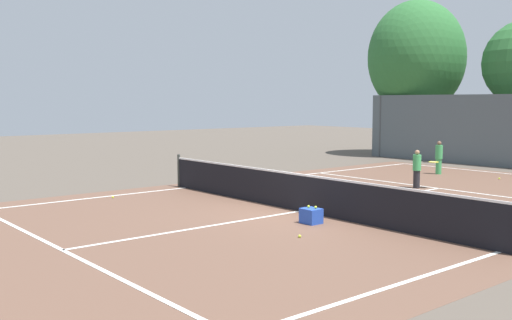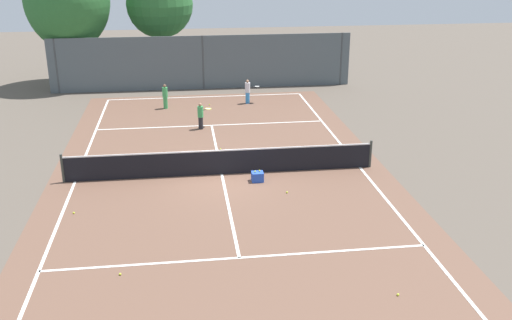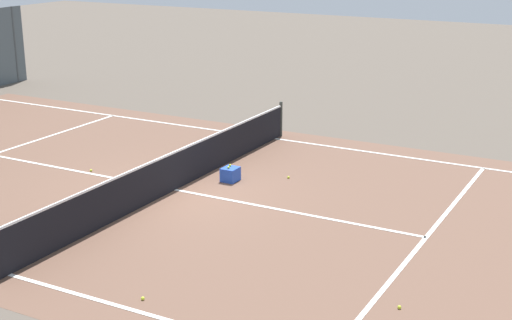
{
  "view_description": "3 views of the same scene",
  "coord_description": "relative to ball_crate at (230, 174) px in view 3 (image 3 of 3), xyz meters",
  "views": [
    {
      "loc": [
        11.05,
        -10.69,
        2.89
      ],
      "look_at": [
        -0.56,
        -1.04,
        1.38
      ],
      "focal_mm": 41.47,
      "sensor_mm": 36.0,
      "label": 1
    },
    {
      "loc": [
        -1.45,
        -20.87,
        8.46
      ],
      "look_at": [
        1.19,
        -1.08,
        0.93
      ],
      "focal_mm": 40.98,
      "sensor_mm": 36.0,
      "label": 2
    },
    {
      "loc": [
        -14.52,
        -10.18,
        6.17
      ],
      "look_at": [
        0.17,
        -2.22,
        1.06
      ],
      "focal_mm": 52.35,
      "sensor_mm": 36.0,
      "label": 3
    }
  ],
  "objects": [
    {
      "name": "tennis_ball_0",
      "position": [
        -6.39,
        -1.96,
        -0.15
      ],
      "size": [
        0.07,
        0.07,
        0.07
      ],
      "primitive_type": "sphere",
      "color": "#CCE533",
      "rests_on": "ground_plane"
    },
    {
      "name": "tennis_ball_6",
      "position": [
        1.6,
        2.12,
        -0.15
      ],
      "size": [
        0.07,
        0.07,
        0.07
      ],
      "primitive_type": "sphere",
      "color": "#CCE533",
      "rests_on": "ground_plane"
    },
    {
      "name": "tennis_net",
      "position": [
        -1.27,
        0.86,
        0.33
      ],
      "size": [
        11.9,
        0.1,
        1.1
      ],
      "color": "#333833",
      "rests_on": "ground_plane"
    },
    {
      "name": "ground_plane",
      "position": [
        -1.27,
        0.86,
        -0.18
      ],
      "size": [
        80.0,
        80.0,
        0.0
      ],
      "primitive_type": "plane",
      "color": "brown"
    },
    {
      "name": "tennis_ball_2",
      "position": [
        0.9,
        -1.24,
        -0.15
      ],
      "size": [
        0.07,
        0.07,
        0.07
      ],
      "primitive_type": "sphere",
      "color": "#CCE533",
      "rests_on": "ground_plane"
    },
    {
      "name": "tennis_ball_1",
      "position": [
        -1.11,
        3.7,
        -0.15
      ],
      "size": [
        0.07,
        0.07,
        0.07
      ],
      "primitive_type": "sphere",
      "color": "#CCE533",
      "rests_on": "ground_plane"
    },
    {
      "name": "ball_crate",
      "position": [
        0.0,
        0.0,
        0.0
      ],
      "size": [
        0.44,
        0.39,
        0.43
      ],
      "color": "blue",
      "rests_on": "ground_plane"
    },
    {
      "name": "tennis_ball_7",
      "position": [
        -4.55,
        -6.02,
        -0.15
      ],
      "size": [
        0.07,
        0.07,
        0.07
      ],
      "primitive_type": "sphere",
      "color": "#CCE533",
      "rests_on": "ground_plane"
    },
    {
      "name": "tennis_ball_5",
      "position": [
        -4.94,
        1.18,
        -0.15
      ],
      "size": [
        0.07,
        0.07,
        0.07
      ],
      "primitive_type": "sphere",
      "color": "#CCE533",
      "rests_on": "ground_plane"
    },
    {
      "name": "court_surface",
      "position": [
        -1.27,
        0.86,
        -0.18
      ],
      "size": [
        13.0,
        25.0,
        0.01
      ],
      "color": "brown",
      "rests_on": "ground_plane"
    }
  ]
}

